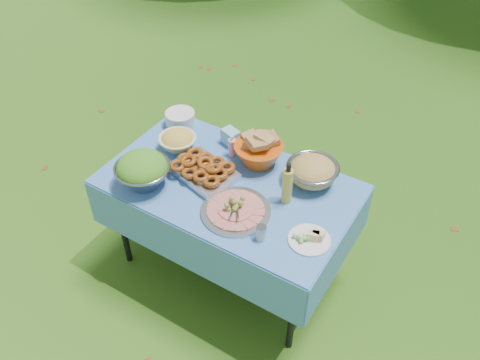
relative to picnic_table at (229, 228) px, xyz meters
name	(u,v)px	position (x,y,z in m)	size (l,w,h in m)	color
ground	(230,265)	(0.00, 0.00, -0.38)	(80.00, 80.00, 0.00)	#143209
picnic_table	(229,228)	(0.00, 0.00, 0.00)	(1.46, 0.86, 0.76)	#80C5F7
salad_bowl	(142,170)	(-0.41, -0.26, 0.49)	(0.32, 0.32, 0.21)	#96979F
pasta_bowl_white	(177,140)	(-0.45, 0.11, 0.44)	(0.23, 0.23, 0.13)	silver
plate_stack	(180,119)	(-0.59, 0.32, 0.43)	(0.20, 0.20, 0.10)	silver
wipes_box	(231,137)	(-0.19, 0.33, 0.43)	(0.11, 0.08, 0.10)	#7FBECD
sanitizer_bottle	(232,146)	(-0.12, 0.23, 0.45)	(0.05, 0.05, 0.14)	pink
bread_bowl	(259,149)	(0.05, 0.26, 0.48)	(0.30, 0.30, 0.20)	#C94C0D
pasta_bowl_steel	(312,171)	(0.40, 0.27, 0.46)	(0.30, 0.30, 0.16)	#96979F
fried_tray	(203,169)	(-0.17, -0.02, 0.42)	(0.38, 0.27, 0.09)	silver
charcuterie_platter	(236,206)	(0.16, -0.18, 0.43)	(0.39, 0.39, 0.09)	#ADB0B4
oil_bottle	(287,183)	(0.35, 0.05, 0.51)	(0.06, 0.06, 0.27)	gold
cheese_plate	(310,237)	(0.60, -0.15, 0.41)	(0.22, 0.22, 0.06)	silver
shaker	(261,233)	(0.38, -0.27, 0.42)	(0.05, 0.05, 0.09)	silver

